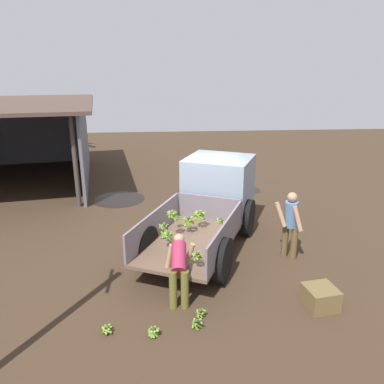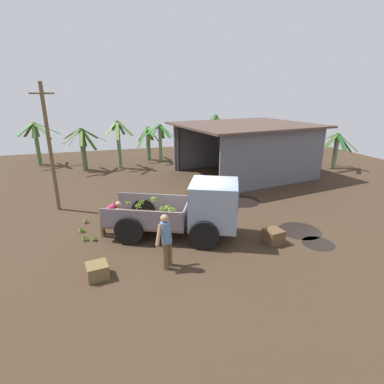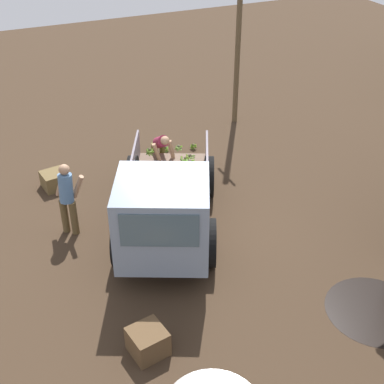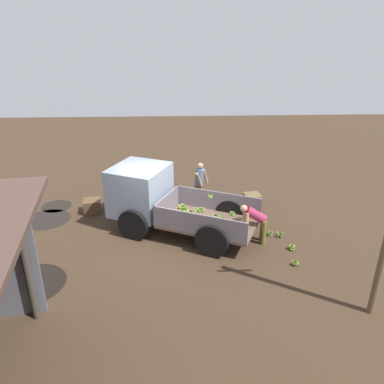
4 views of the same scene
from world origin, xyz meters
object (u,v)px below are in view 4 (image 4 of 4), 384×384
cargo_truck (153,197)px  banana_bunch_on_ground_2 (280,234)px  person_worker_loading (256,220)px  banana_bunch_on_ground_3 (295,263)px  banana_bunch_on_ground_1 (292,247)px  person_foreground_visitor (200,182)px  banana_bunch_on_ground_0 (270,233)px  wooden_crate_0 (252,200)px  wooden_crate_1 (92,206)px

cargo_truck → banana_bunch_on_ground_2: (-4.00, 0.84, -1.00)m
person_worker_loading → banana_bunch_on_ground_2: 1.13m
banana_bunch_on_ground_3 → cargo_truck: bearing=-30.9°
cargo_truck → banana_bunch_on_ground_2: cargo_truck is taller
cargo_truck → person_worker_loading: cargo_truck is taller
banana_bunch_on_ground_1 → banana_bunch_on_ground_2: (0.15, -0.77, 0.00)m
person_worker_loading → banana_bunch_on_ground_1: (-1.03, 0.50, -0.67)m
person_foreground_visitor → banana_bunch_on_ground_1: (-2.56, 3.21, -0.84)m
person_foreground_visitor → banana_bunch_on_ground_3: (-2.43, 4.01, -0.84)m
banana_bunch_on_ground_0 → banana_bunch_on_ground_3: banana_bunch_on_ground_0 is taller
wooden_crate_0 → banana_bunch_on_ground_1: bearing=100.3°
person_foreground_visitor → banana_bunch_on_ground_0: 3.26m
person_worker_loading → banana_bunch_on_ground_0: size_ratio=5.94×
banana_bunch_on_ground_0 → person_worker_loading: bearing=32.7°
cargo_truck → banana_bunch_on_ground_3: size_ratio=24.19×
banana_bunch_on_ground_0 → banana_bunch_on_ground_1: banana_bunch_on_ground_1 is taller
banana_bunch_on_ground_3 → wooden_crate_1: size_ratio=0.35×
person_foreground_visitor → banana_bunch_on_ground_2: size_ratio=8.00×
person_foreground_visitor → wooden_crate_1: bearing=-131.9°
banana_bunch_on_ground_3 → banana_bunch_on_ground_0: bearing=-78.9°
wooden_crate_0 → person_worker_loading: bearing=80.5°
banana_bunch_on_ground_0 → wooden_crate_0: 2.33m
cargo_truck → person_foreground_visitor: (-1.59, -1.61, -0.16)m
cargo_truck → banana_bunch_on_ground_2: bearing=-167.1°
banana_bunch_on_ground_1 → wooden_crate_0: (0.58, -3.19, 0.11)m
banana_bunch_on_ground_2 → wooden_crate_1: wooden_crate_1 is taller
person_worker_loading → wooden_crate_1: bearing=-19.4°
person_foreground_visitor → banana_bunch_on_ground_2: (-2.41, 2.45, -0.83)m
person_worker_loading → banana_bunch_on_ground_0: 0.94m
wooden_crate_1 → banana_bunch_on_ground_2: bearing=161.9°
cargo_truck → wooden_crate_1: cargo_truck is taller
banana_bunch_on_ground_1 → banana_bunch_on_ground_3: bearing=80.5°
banana_bunch_on_ground_2 → wooden_crate_0: bearing=-80.1°
banana_bunch_on_ground_2 → wooden_crate_1: 6.61m
banana_bunch_on_ground_2 → banana_bunch_on_ground_3: 1.57m
person_foreground_visitor → banana_bunch_on_ground_1: person_foreground_visitor is taller
banana_bunch_on_ground_1 → banana_bunch_on_ground_3: size_ratio=1.06×
banana_bunch_on_ground_3 → wooden_crate_1: (6.30, -3.62, 0.14)m
cargo_truck → person_foreground_visitor: 2.27m
banana_bunch_on_ground_3 → wooden_crate_0: (0.44, -3.99, 0.11)m
banana_bunch_on_ground_2 → banana_bunch_on_ground_3: size_ratio=1.03×
banana_bunch_on_ground_1 → wooden_crate_1: (6.43, -2.82, 0.14)m
wooden_crate_1 → cargo_truck: bearing=152.0°
cargo_truck → banana_bunch_on_ground_0: (-3.69, 0.74, -1.00)m
banana_bunch_on_ground_1 → person_foreground_visitor: bearing=-51.5°
banana_bunch_on_ground_2 → banana_bunch_on_ground_0: bearing=-17.2°
person_worker_loading → banana_bunch_on_ground_2: size_ratio=5.99×
wooden_crate_1 → banana_bunch_on_ground_1: bearing=156.4°
person_worker_loading → person_foreground_visitor: bearing=-56.7°
banana_bunch_on_ground_1 → banana_bunch_on_ground_3: banana_bunch_on_ground_1 is taller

